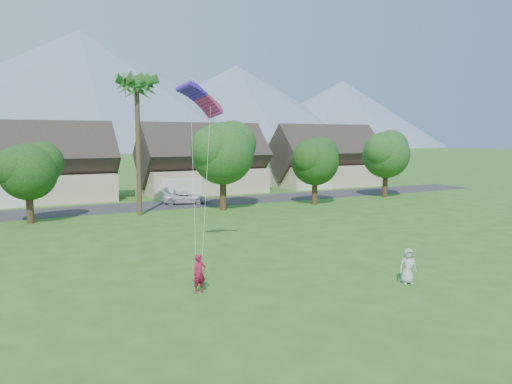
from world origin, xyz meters
TOP-DOWN VIEW (x-y plane):
  - ground at (0.00, 0.00)m, footprint 500.00×500.00m
  - street at (0.00, 34.00)m, footprint 90.00×7.00m
  - kite_flyer at (-5.62, 4.89)m, footprint 0.70×0.52m
  - watcher at (3.77, 1.56)m, footprint 0.97×0.81m
  - parked_car at (4.35, 34.00)m, footprint 4.97×3.37m
  - mountain_ridge at (10.40, 260.00)m, footprint 540.00×240.00m
  - houses_row at (0.49, 42.99)m, footprint 72.75×8.19m
  - tree_row at (-1.14, 27.92)m, footprint 62.27×6.67m
  - fan_palm at (-2.00, 28.50)m, footprint 3.00×3.00m
  - parafoil_kite at (-3.02, 10.93)m, footprint 3.22×1.47m

SIDE VIEW (x-z plane):
  - ground at x=0.00m, z-range 0.00..0.00m
  - street at x=0.00m, z-range 0.00..0.01m
  - parked_car at x=4.35m, z-range 0.00..1.26m
  - watcher at x=3.77m, z-range 0.00..1.70m
  - kite_flyer at x=-5.62m, z-range 0.00..1.76m
  - houses_row at x=0.49m, z-range -0.99..7.87m
  - tree_row at x=-1.14m, z-range 0.66..9.11m
  - parafoil_kite at x=-3.02m, z-range 8.99..9.49m
  - fan_palm at x=-2.00m, z-range 4.90..18.70m
  - mountain_ridge at x=10.40m, z-range -5.93..64.07m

